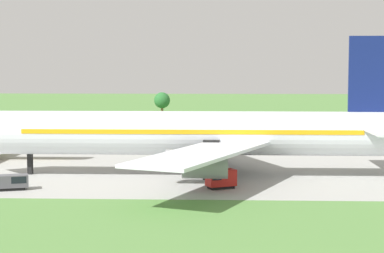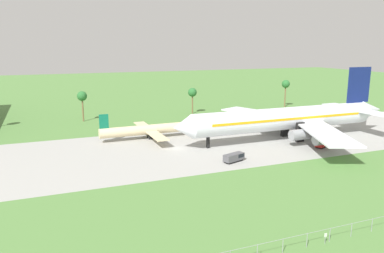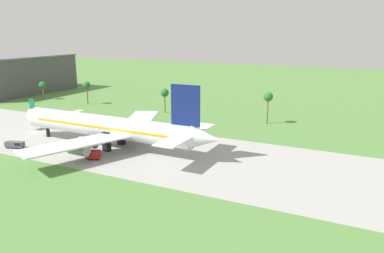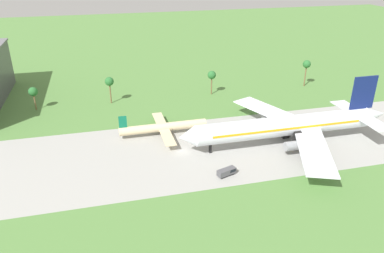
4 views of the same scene
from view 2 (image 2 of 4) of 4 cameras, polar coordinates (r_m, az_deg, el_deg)
ground_plane at (r=102.39m, az=-2.48°, el=-3.37°), size 600.00×600.00×0.00m
taxiway_strip at (r=102.39m, az=-2.48°, el=-3.36°), size 320.00×44.00×0.02m
jet_airliner at (r=114.72m, az=14.68°, el=1.20°), size 72.48×60.53×20.93m
regional_aircraft at (r=113.19m, az=-6.51°, el=-0.48°), size 30.04×27.04×8.40m
baggage_tug at (r=91.20m, az=6.48°, el=-4.68°), size 5.92×3.66×2.04m
catering_van at (r=108.71m, az=19.11°, el=-2.36°), size 4.35×3.50×2.58m
perimeter_fence at (r=56.47m, az=17.14°, el=-15.87°), size 80.10×0.10×2.10m
no_stopping_sign at (r=58.19m, az=19.66°, el=-15.61°), size 0.44×0.08×1.68m
palm_tree_row at (r=147.86m, az=-6.28°, el=4.91°), size 122.24×3.60×12.33m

